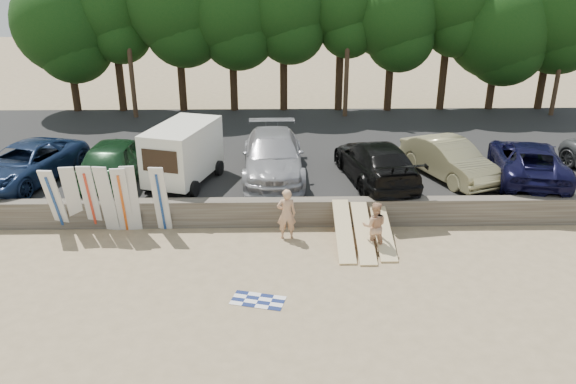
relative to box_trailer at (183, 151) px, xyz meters
name	(u,v)px	position (x,y,z in m)	size (l,w,h in m)	color
ground	(338,265)	(5.62, -5.52, -2.03)	(120.00, 120.00, 0.00)	tan
seawall	(330,212)	(5.62, -2.52, -1.53)	(44.00, 0.50, 1.00)	#6B6356
parking_lot	(316,152)	(5.62, 4.98, -1.68)	(44.00, 14.50, 0.70)	#282828
treeline	(323,10)	(6.36, 12.06, 4.42)	(33.86, 6.37, 9.29)	#382616
utility_poles	(348,31)	(7.62, 10.48, 3.40)	(25.80, 0.26, 9.00)	#473321
box_trailer	(183,151)	(0.00, 0.00, 0.00)	(2.93, 4.10, 2.37)	silver
car_0	(25,164)	(-6.32, 0.19, -0.55)	(2.56, 5.56, 1.55)	#132344
car_1	(117,159)	(-2.74, 0.40, -0.43)	(2.13, 5.29, 1.80)	#123219
car_2	(273,155)	(3.53, 0.79, -0.46)	(2.43, 5.99, 1.74)	#9C9BA0
car_3	(376,162)	(7.64, 0.04, -0.51)	(2.30, 5.66, 1.64)	black
car_4	(449,159)	(10.69, 0.40, -0.54)	(1.67, 4.77, 1.57)	tan
car_5	(528,160)	(13.84, 0.21, -0.55)	(2.58, 5.60, 1.56)	black
surfboard_upright_0	(55,200)	(-4.02, -3.03, -0.78)	(0.50, 0.06, 2.60)	silver
surfboard_upright_1	(73,198)	(-3.44, -2.90, -0.76)	(0.50, 0.06, 2.60)	silver
surfboard_upright_2	(90,198)	(-2.83, -2.94, -0.75)	(0.50, 0.06, 2.60)	silver
surfboard_upright_3	(106,199)	(-2.23, -3.04, -0.74)	(0.50, 0.06, 2.60)	silver
surfboard_upright_4	(122,200)	(-1.67, -3.10, -0.76)	(0.50, 0.06, 2.60)	silver
surfboard_upright_5	(131,199)	(-1.39, -3.03, -0.74)	(0.50, 0.06, 2.60)	silver
surfboard_upright_6	(161,199)	(-0.36, -3.04, -0.75)	(0.50, 0.06, 2.60)	silver
surfboard_low_0	(344,230)	(5.93, -4.12, -1.49)	(0.56, 3.00, 0.07)	beige
surfboard_low_1	(363,232)	(6.58, -4.21, -1.53)	(0.56, 3.00, 0.07)	beige
surfboard_low_2	(383,231)	(7.28, -3.99, -1.58)	(0.56, 3.00, 0.07)	beige
beachgoer_a	(286,214)	(4.01, -3.57, -1.12)	(0.66, 0.44, 1.82)	tan
beachgoer_b	(374,226)	(6.89, -4.47, -1.18)	(0.82, 0.64, 1.69)	tan
cooler	(383,232)	(7.40, -3.53, -1.87)	(0.38, 0.30, 0.32)	#28924B
gear_bag	(379,230)	(7.29, -3.26, -1.92)	(0.30, 0.25, 0.22)	orange
beach_towel	(258,300)	(3.14, -7.50, -2.02)	(1.50, 1.50, 0.00)	white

